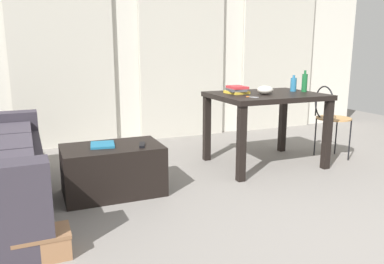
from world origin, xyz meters
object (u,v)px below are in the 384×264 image
(wire_chair, at_px, (329,113))
(shoebox, at_px, (43,244))
(coffee_table, at_px, (113,170))
(bowl, at_px, (265,90))
(magazine, at_px, (103,145))
(craft_table, at_px, (266,104))
(bottle_near, at_px, (305,83))
(scissors, at_px, (251,97))
(tv_remote_primary, at_px, (142,145))
(bottle_far, at_px, (293,84))
(tv_remote_on_table, at_px, (265,90))
(book_stack, at_px, (237,90))

(wire_chair, bearing_deg, shoebox, -161.47)
(coffee_table, bearing_deg, bowl, 5.79)
(magazine, bearing_deg, coffee_table, -15.04)
(craft_table, xyz_separation_m, bottle_near, (0.46, -0.03, 0.21))
(shoebox, bearing_deg, bottle_near, 21.50)
(scissors, bearing_deg, tv_remote_primary, -173.84)
(bottle_near, relative_size, scissors, 1.88)
(bottle_far, xyz_separation_m, shoebox, (-2.64, -1.15, -0.76))
(bottle_far, xyz_separation_m, bowl, (-0.44, -0.12, -0.03))
(craft_table, bearing_deg, bottle_near, -3.45)
(tv_remote_on_table, bearing_deg, bottle_near, -41.98)
(book_stack, bearing_deg, bowl, -38.07)
(book_stack, distance_m, shoebox, 2.42)
(bottle_far, bearing_deg, shoebox, -156.42)
(book_stack, distance_m, tv_remote_on_table, 0.43)
(coffee_table, relative_size, magazine, 3.67)
(coffee_table, bearing_deg, book_stack, 13.97)
(bottle_far, relative_size, book_stack, 0.69)
(wire_chair, xyz_separation_m, bottle_near, (-0.32, 0.05, 0.34))
(shoebox, bearing_deg, bottle_far, 23.58)
(bottle_near, bearing_deg, magazine, -175.51)
(craft_table, bearing_deg, bowl, -131.49)
(craft_table, bearing_deg, tv_remote_primary, -166.81)
(craft_table, xyz_separation_m, bowl, (-0.06, -0.07, 0.16))
(bottle_far, relative_size, scissors, 1.44)
(coffee_table, distance_m, wire_chair, 2.47)
(craft_table, bearing_deg, book_stack, 159.12)
(bottle_near, bearing_deg, shoebox, -158.50)
(book_stack, bearing_deg, craft_table, -20.88)
(coffee_table, distance_m, magazine, 0.23)
(book_stack, height_order, tv_remote_on_table, book_stack)
(book_stack, distance_m, magazine, 1.52)
(bottle_near, bearing_deg, tv_remote_on_table, 143.84)
(shoebox, bearing_deg, tv_remote_on_table, 28.84)
(coffee_table, xyz_separation_m, bottle_near, (2.12, 0.20, 0.65))
(wire_chair, bearing_deg, tv_remote_primary, -173.42)
(coffee_table, xyz_separation_m, scissors, (1.34, 0.02, 0.56))
(bowl, relative_size, tv_remote_on_table, 1.00)
(book_stack, xyz_separation_m, shoebox, (-1.97, -1.21, -0.72))
(craft_table, bearing_deg, tv_remote_on_table, 59.56)
(tv_remote_on_table, bearing_deg, bowl, -129.22)
(tv_remote_on_table, bearing_deg, book_stack, -171.63)
(craft_table, distance_m, wire_chair, 0.79)
(craft_table, distance_m, magazine, 1.76)
(shoebox, bearing_deg, coffee_table, 55.47)
(tv_remote_on_table, bearing_deg, magazine, -173.23)
(craft_table, xyz_separation_m, tv_remote_primary, (-1.43, -0.34, -0.22))
(bowl, distance_m, book_stack, 0.29)
(bottle_near, height_order, tv_remote_primary, bottle_near)
(craft_table, bearing_deg, shoebox, -154.07)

